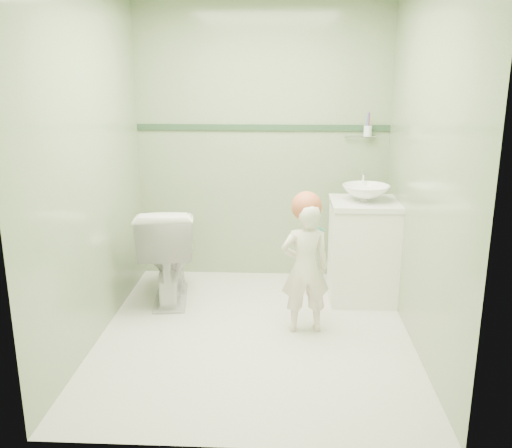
{
  "coord_description": "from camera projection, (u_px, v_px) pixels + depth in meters",
  "views": [
    {
      "loc": [
        0.19,
        -3.63,
        1.83
      ],
      "look_at": [
        0.0,
        0.15,
        0.78
      ],
      "focal_mm": 39.02,
      "sensor_mm": 36.0,
      "label": 1
    }
  ],
  "objects": [
    {
      "name": "trim_stripe",
      "position": [
        262.0,
        127.0,
        4.82
      ],
      "size": [
        2.2,
        0.02,
        0.05
      ],
      "primitive_type": "cube",
      "color": "#29472E",
      "rests_on": "room_shell"
    },
    {
      "name": "teal_toothbrush",
      "position": [
        321.0,
        229.0,
        3.73
      ],
      "size": [
        0.11,
        0.14,
        0.08
      ],
      "color": "#087E76",
      "rests_on": "toddler"
    },
    {
      "name": "ground",
      "position": [
        255.0,
        334.0,
        3.99
      ],
      "size": [
        2.5,
        2.5,
        0.0
      ],
      "primitive_type": "plane",
      "color": "silver",
      "rests_on": "ground"
    },
    {
      "name": "room_shell",
      "position": [
        255.0,
        169.0,
        3.67
      ],
      "size": [
        2.5,
        2.54,
        2.4
      ],
      "color": "#81A172",
      "rests_on": "ground"
    },
    {
      "name": "cup_holder",
      "position": [
        367.0,
        131.0,
        4.73
      ],
      "size": [
        0.26,
        0.07,
        0.21
      ],
      "color": "silver",
      "rests_on": "room_shell"
    },
    {
      "name": "faucet",
      "position": [
        363.0,
        179.0,
        4.54
      ],
      "size": [
        0.03,
        0.13,
        0.18
      ],
      "color": "silver",
      "rests_on": "counter"
    },
    {
      "name": "toilet",
      "position": [
        168.0,
        253.0,
        4.52
      ],
      "size": [
        0.54,
        0.83,
        0.8
      ],
      "primitive_type": "imported",
      "rotation": [
        0.0,
        0.0,
        3.27
      ],
      "color": "white",
      "rests_on": "ground"
    },
    {
      "name": "basin",
      "position": [
        366.0,
        193.0,
        4.38
      ],
      "size": [
        0.37,
        0.37,
        0.13
      ],
      "primitive_type": "imported",
      "color": "white",
      "rests_on": "counter"
    },
    {
      "name": "toddler",
      "position": [
        305.0,
        268.0,
        3.93
      ],
      "size": [
        0.38,
        0.28,
        0.96
      ],
      "primitive_type": "imported",
      "rotation": [
        0.0,
        0.0,
        3.29
      ],
      "color": "white",
      "rests_on": "ground"
    },
    {
      "name": "counter",
      "position": [
        365.0,
        203.0,
        4.4
      ],
      "size": [
        0.54,
        0.52,
        0.04
      ],
      "primitive_type": "cube",
      "color": "white",
      "rests_on": "vanity"
    },
    {
      "name": "vanity",
      "position": [
        363.0,
        252.0,
        4.51
      ],
      "size": [
        0.52,
        0.5,
        0.8
      ],
      "primitive_type": "cube",
      "color": "white",
      "rests_on": "ground"
    },
    {
      "name": "hair_cap",
      "position": [
        307.0,
        206.0,
        3.84
      ],
      "size": [
        0.21,
        0.21,
        0.21
      ],
      "primitive_type": "sphere",
      "color": "#BB5E3B",
      "rests_on": "toddler"
    }
  ]
}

